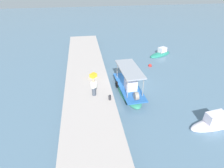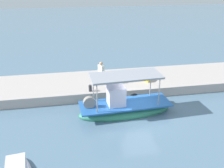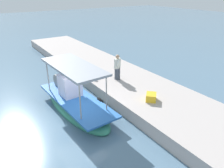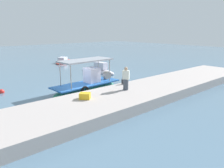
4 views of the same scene
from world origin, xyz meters
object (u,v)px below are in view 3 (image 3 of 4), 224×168
Objects in this scene: mooring_bollard at (93,75)px; cargo_crate at (151,97)px; main_fishing_boat at (75,102)px; fisherman_near_bollard at (117,68)px.

mooring_bollard reaches higher than cargo_crate.
main_fishing_boat reaches higher than fisherman_near_bollard.
cargo_crate is at bearing -126.82° from main_fishing_boat.
main_fishing_boat is 3.64× the size of fisherman_near_bollard.
cargo_crate is (-2.64, -3.53, 0.46)m from main_fishing_boat.
fisherman_near_bollard reaches higher than mooring_bollard.
fisherman_near_bollard reaches higher than cargo_crate.
fisherman_near_bollard is 3.71m from cargo_crate.
cargo_crate is (-4.68, -1.20, -0.03)m from mooring_bollard.
main_fishing_boat is at bearing 131.20° from mooring_bollard.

